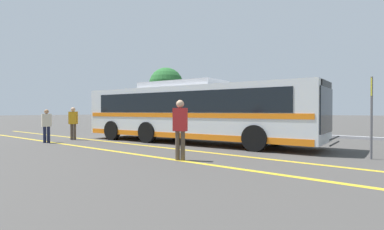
# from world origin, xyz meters

# --- Properties ---
(ground_plane) EXTENTS (220.00, 220.00, 0.00)m
(ground_plane) POSITION_xyz_m (0.00, 0.00, 0.00)
(ground_plane) COLOR #423F3D
(lane_strip_0) EXTENTS (31.87, 0.20, 0.01)m
(lane_strip_0) POSITION_xyz_m (0.68, -2.32, 0.00)
(lane_strip_0) COLOR gold
(lane_strip_0) RESTS_ON ground_plane
(lane_strip_1) EXTENTS (31.87, 0.20, 0.01)m
(lane_strip_1) POSITION_xyz_m (0.68, -4.31, 0.00)
(lane_strip_1) COLOR gold
(lane_strip_1) RESTS_ON ground_plane
(curb_strip) EXTENTS (39.87, 0.36, 0.15)m
(curb_strip) POSITION_xyz_m (0.68, 7.11, 0.07)
(curb_strip) COLOR #99999E
(curb_strip) RESTS_ON ground_plane
(transit_bus) EXTENTS (12.34, 3.57, 2.94)m
(transit_bus) POSITION_xyz_m (0.66, -0.13, 1.52)
(transit_bus) COLOR silver
(transit_bus) RESTS_ON ground_plane
(parked_car_0) EXTENTS (4.37, 2.22, 1.25)m
(parked_car_0) POSITION_xyz_m (-10.23, 5.77, 0.66)
(parked_car_0) COLOR #9E9EA3
(parked_car_0) RESTS_ON ground_plane
(parked_car_1) EXTENTS (4.31, 2.13, 1.29)m
(parked_car_1) POSITION_xyz_m (-4.53, 5.73, 0.67)
(parked_car_1) COLOR black
(parked_car_1) RESTS_ON ground_plane
(parked_car_2) EXTENTS (4.07, 2.18, 1.40)m
(parked_car_2) POSITION_xyz_m (0.54, 6.29, 0.71)
(parked_car_2) COLOR #9E9EA3
(parked_car_2) RESTS_ON ground_plane
(pedestrian_0) EXTENTS (0.32, 0.46, 1.60)m
(pedestrian_0) POSITION_xyz_m (-4.73, -4.54, 0.90)
(pedestrian_0) COLOR #191E38
(pedestrian_0) RESTS_ON ground_plane
(pedestrian_1) EXTENTS (0.47, 0.41, 1.72)m
(pedestrian_1) POSITION_xyz_m (-5.15, -2.96, 0.98)
(pedestrian_1) COLOR brown
(pedestrian_1) RESTS_ON ground_plane
(pedestrian_2) EXTENTS (0.47, 0.37, 1.86)m
(pedestrian_2) POSITION_xyz_m (3.63, -4.25, 1.07)
(pedestrian_2) COLOR brown
(pedestrian_2) RESTS_ON ground_plane
(bus_stop_sign) EXTENTS (0.07, 0.40, 2.60)m
(bus_stop_sign) POSITION_xyz_m (8.14, -0.25, 1.64)
(bus_stop_sign) COLOR #59595E
(bus_stop_sign) RESTS_ON ground_plane
(tree_1) EXTENTS (3.69, 3.69, 6.21)m
(tree_1) POSITION_xyz_m (-12.95, 11.92, 4.35)
(tree_1) COLOR #513823
(tree_1) RESTS_ON ground_plane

